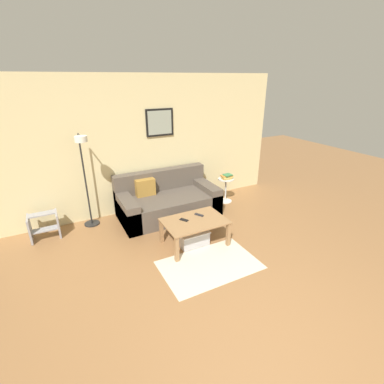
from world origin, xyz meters
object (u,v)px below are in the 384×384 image
(side_table, at_px, (226,188))
(remote_control, at_px, (199,215))
(coffee_table, at_px, (195,224))
(step_stool, at_px, (44,225))
(storage_bin, at_px, (192,236))
(floor_lamp, at_px, (85,170))
(cell_phone, at_px, (184,220))
(book_stack, at_px, (227,177))
(couch, at_px, (167,201))

(side_table, relative_size, remote_control, 3.46)
(coffee_table, relative_size, step_stool, 2.16)
(storage_bin, bearing_deg, step_stool, 148.23)
(remote_control, distance_m, step_stool, 2.56)
(floor_lamp, distance_m, cell_phone, 1.82)
(book_stack, distance_m, cell_phone, 1.83)
(remote_control, bearing_deg, step_stool, 121.85)
(storage_bin, bearing_deg, coffee_table, -46.61)
(floor_lamp, bearing_deg, cell_phone, -44.44)
(book_stack, bearing_deg, couch, 178.27)
(book_stack, height_order, remote_control, book_stack)
(side_table, distance_m, remote_control, 1.59)
(cell_phone, bearing_deg, storage_bin, -56.02)
(book_stack, bearing_deg, coffee_table, -140.58)
(remote_control, height_order, cell_phone, remote_control)
(remote_control, bearing_deg, side_table, 10.16)
(couch, bearing_deg, step_stool, 175.75)
(book_stack, distance_m, step_stool, 3.49)
(couch, xyz_separation_m, storage_bin, (-0.06, -1.13, -0.16))
(storage_bin, bearing_deg, book_stack, 37.92)
(remote_control, xyz_separation_m, cell_phone, (-0.29, -0.03, -0.01))
(cell_phone, distance_m, step_stool, 2.33)
(floor_lamp, bearing_deg, step_stool, 176.62)
(floor_lamp, distance_m, step_stool, 1.13)
(storage_bin, distance_m, book_stack, 1.82)
(storage_bin, distance_m, step_stool, 2.44)
(couch, xyz_separation_m, remote_control, (0.12, -1.04, 0.15))
(storage_bin, bearing_deg, remote_control, 24.82)
(coffee_table, distance_m, cell_phone, 0.18)
(side_table, distance_m, cell_phone, 1.83)
(remote_control, bearing_deg, storage_bin, 174.83)
(side_table, height_order, cell_phone, side_table)
(couch, relative_size, storage_bin, 3.84)
(couch, height_order, side_table, couch)
(coffee_table, relative_size, floor_lamp, 0.58)
(couch, height_order, book_stack, couch)
(side_table, xyz_separation_m, book_stack, (0.01, -0.02, 0.26))
(couch, distance_m, side_table, 1.33)
(step_stool, bearing_deg, book_stack, -3.28)
(coffee_table, distance_m, remote_control, 0.20)
(floor_lamp, xyz_separation_m, book_stack, (2.72, -0.15, -0.50))
(couch, relative_size, floor_lamp, 1.12)
(floor_lamp, height_order, side_table, floor_lamp)
(floor_lamp, relative_size, side_table, 3.19)
(cell_phone, xyz_separation_m, step_stool, (-1.96, 1.23, -0.20))
(coffee_table, relative_size, storage_bin, 2.01)
(couch, relative_size, remote_control, 12.30)
(side_table, xyz_separation_m, step_stool, (-3.46, 0.18, -0.09))
(step_stool, bearing_deg, couch, -4.25)
(remote_control, relative_size, cell_phone, 1.07)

